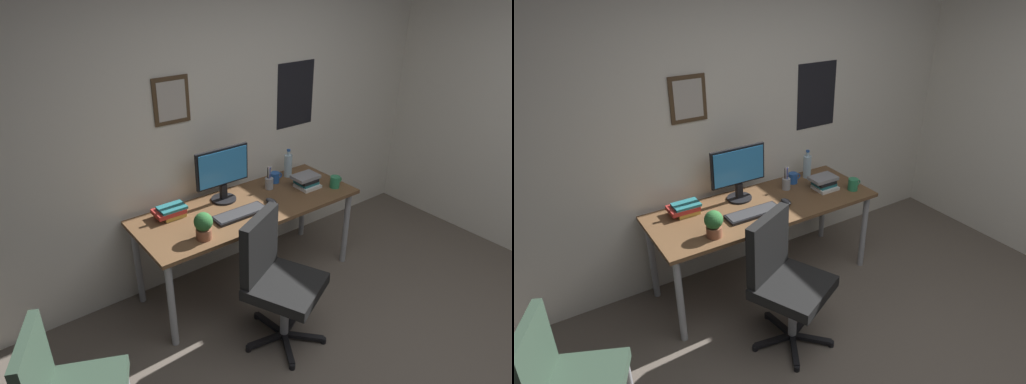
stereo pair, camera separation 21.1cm
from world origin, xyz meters
The scene contains 13 objects.
wall_back centered at (0.00, 2.15, 1.30)m, with size 4.40×0.10×2.60m.
desk centered at (-0.13, 1.73, 0.65)m, with size 1.80×0.68×0.72m.
office_chair centered at (-0.35, 1.10, 0.53)m, with size 0.61×0.61×0.95m.
monitor centered at (-0.24, 1.91, 0.96)m, with size 0.46×0.20×0.43m.
keyboard centered at (-0.27, 1.63, 0.74)m, with size 0.43×0.15×0.03m.
computer_mouse centered at (0.03, 1.64, 0.74)m, with size 0.06×0.11×0.04m.
water_bottle centered at (0.47, 1.96, 0.83)m, with size 0.07×0.07×0.25m.
coffee_mug_near centered at (0.64, 1.55, 0.77)m, with size 0.12×0.08×0.10m.
coffee_mug_far centered at (0.30, 1.92, 0.77)m, with size 0.12×0.08×0.09m.
potted_plant centered at (-0.65, 1.51, 0.83)m, with size 0.13×0.13×0.20m.
pen_cup centered at (0.18, 1.86, 0.78)m, with size 0.07×0.07×0.20m.
book_stack_left centered at (0.45, 1.69, 0.78)m, with size 0.22×0.18×0.11m.
book_stack_right centered at (-0.70, 1.91, 0.77)m, with size 0.23×0.16×0.09m.
Camera 1 is at (-1.88, -0.75, 2.36)m, focal length 31.06 mm.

